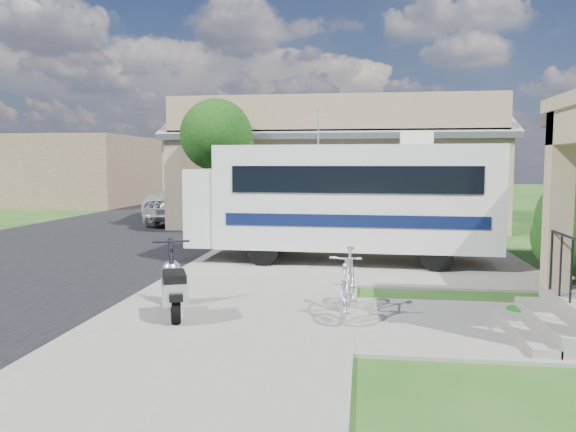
# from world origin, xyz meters

# --- Properties ---
(ground) EXTENTS (120.00, 120.00, 0.00)m
(ground) POSITION_xyz_m (0.00, 0.00, 0.00)
(ground) COLOR #183E10
(street_slab) EXTENTS (9.00, 80.00, 0.02)m
(street_slab) POSITION_xyz_m (-7.50, 10.00, 0.01)
(street_slab) COLOR black
(street_slab) RESTS_ON ground
(sidewalk_slab) EXTENTS (4.00, 80.00, 0.06)m
(sidewalk_slab) POSITION_xyz_m (-1.00, 10.00, 0.03)
(sidewalk_slab) COLOR slate
(sidewalk_slab) RESTS_ON ground
(driveway_slab) EXTENTS (7.00, 6.00, 0.05)m
(driveway_slab) POSITION_xyz_m (1.50, 4.50, 0.03)
(driveway_slab) COLOR slate
(driveway_slab) RESTS_ON ground
(walk_slab) EXTENTS (4.00, 3.00, 0.05)m
(walk_slab) POSITION_xyz_m (3.00, -1.00, 0.03)
(walk_slab) COLOR slate
(walk_slab) RESTS_ON ground
(warehouse) EXTENTS (12.50, 8.40, 5.04)m
(warehouse) POSITION_xyz_m (0.00, 13.97, 1.99)
(warehouse) COLOR #836A52
(warehouse) RESTS_ON ground
(distant_bldg_far) EXTENTS (10.00, 8.00, 4.00)m
(distant_bldg_far) POSITION_xyz_m (-17.00, 22.00, 2.00)
(distant_bldg_far) COLOR brown
(distant_bldg_far) RESTS_ON ground
(distant_bldg_near) EXTENTS (8.00, 7.00, 3.20)m
(distant_bldg_near) POSITION_xyz_m (-15.00, 34.00, 1.60)
(distant_bldg_near) COLOR #836A52
(distant_bldg_near) RESTS_ON ground
(street_tree_a) EXTENTS (2.44, 2.40, 4.58)m
(street_tree_a) POSITION_xyz_m (-3.70, 9.05, 3.25)
(street_tree_a) COLOR #322016
(street_tree_a) RESTS_ON ground
(street_tree_b) EXTENTS (2.44, 2.40, 4.73)m
(street_tree_b) POSITION_xyz_m (-3.70, 19.05, 3.39)
(street_tree_b) COLOR #322016
(street_tree_b) RESTS_ON ground
(street_tree_c) EXTENTS (2.44, 2.40, 4.42)m
(street_tree_c) POSITION_xyz_m (-3.70, 28.05, 3.10)
(street_tree_c) COLOR #322016
(street_tree_c) RESTS_ON ground
(motorhome) EXTENTS (7.35, 2.58, 3.73)m
(motorhome) POSITION_xyz_m (0.64, 4.33, 1.60)
(motorhome) COLOR silver
(motorhome) RESTS_ON ground
(scooter) EXTENTS (0.91, 1.64, 1.12)m
(scooter) POSITION_xyz_m (-1.81, -1.09, 0.50)
(scooter) COLOR black
(scooter) RESTS_ON ground
(bicycle) EXTENTS (0.63, 1.75, 1.03)m
(bicycle) POSITION_xyz_m (0.88, -0.68, 0.52)
(bicycle) COLOR #B5B5BE
(bicycle) RESTS_ON ground
(pickup_truck) EXTENTS (2.87, 6.02, 1.66)m
(pickup_truck) POSITION_xyz_m (-5.74, 13.01, 0.83)
(pickup_truck) COLOR silver
(pickup_truck) RESTS_ON ground
(van) EXTENTS (3.07, 5.77, 1.59)m
(van) POSITION_xyz_m (-6.26, 20.13, 0.80)
(van) COLOR silver
(van) RESTS_ON ground
(garden_hose) EXTENTS (0.36, 0.36, 0.16)m
(garden_hose) POSITION_xyz_m (3.51, -0.43, 0.08)
(garden_hose) COLOR #146514
(garden_hose) RESTS_ON ground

